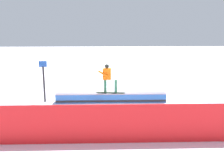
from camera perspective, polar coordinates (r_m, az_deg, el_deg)
name	(u,v)px	position (r m, az deg, el deg)	size (l,w,h in m)	color
ground_plane	(111,102)	(12.24, -0.22, -4.42)	(120.00, 120.00, 0.00)	white
grind_box	(111,98)	(12.17, -0.22, -3.41)	(5.72, 0.69, 0.49)	blue
snowboarder	(108,77)	(11.95, -0.99, 1.65)	(1.51, 0.59, 1.50)	black
safety_fence	(120,124)	(7.58, 1.88, -9.73)	(13.52, 0.06, 1.29)	red
trail_marker	(44,80)	(12.51, -16.35, 0.85)	(0.40, 0.10, 2.15)	#262628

